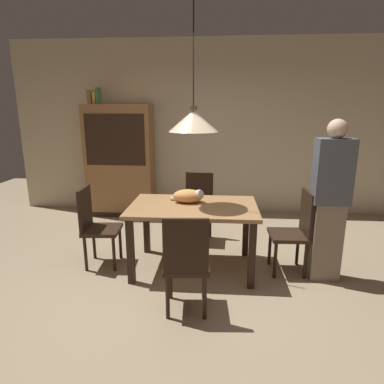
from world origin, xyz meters
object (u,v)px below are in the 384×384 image
(book_yellow_short, at_px, (96,98))
(person_standing, at_px, (330,202))
(dining_table, at_px, (193,214))
(book_brown_thick, at_px, (91,97))
(book_green_slim, at_px, (99,96))
(cat_sleeping, at_px, (189,196))
(chair_near_front, at_px, (186,261))
(pendant_lamp, at_px, (193,121))
(chair_left_side, at_px, (95,223))
(chair_right_side, at_px, (296,228))
(chair_far_back, at_px, (198,204))
(hutch_bookcase, at_px, (120,163))

(book_yellow_short, distance_m, person_standing, 3.92)
(dining_table, height_order, book_brown_thick, book_brown_thick)
(book_green_slim, xyz_separation_m, person_standing, (3.09, -2.06, -1.13))
(person_standing, bearing_deg, book_green_slim, 146.32)
(cat_sleeping, relative_size, book_yellow_short, 1.96)
(book_green_slim, bearing_deg, cat_sleeping, -48.38)
(chair_near_front, bearing_deg, book_green_slim, 120.91)
(pendant_lamp, bearing_deg, chair_left_side, -179.73)
(book_brown_thick, xyz_separation_m, person_standing, (3.21, -2.06, -1.11))
(chair_right_side, distance_m, book_green_slim, 3.72)
(book_yellow_short, relative_size, person_standing, 0.12)
(chair_left_side, bearing_deg, chair_far_back, 37.94)
(dining_table, bearing_deg, pendant_lamp, 99.46)
(chair_near_front, bearing_deg, book_brown_thick, 122.68)
(chair_right_side, relative_size, book_green_slim, 3.58)
(cat_sleeping, bearing_deg, pendant_lamp, -62.52)
(pendant_lamp, height_order, hutch_bookcase, pendant_lamp)
(hutch_bookcase, bearing_deg, pendant_lamp, -54.46)
(chair_far_back, bearing_deg, book_green_slim, 147.84)
(chair_left_side, xyz_separation_m, pendant_lamp, (1.13, 0.01, 1.15))
(book_green_slim, bearing_deg, person_standing, -33.68)
(book_brown_thick, height_order, person_standing, book_brown_thick)
(cat_sleeping, xyz_separation_m, hutch_bookcase, (-1.33, 1.83, 0.06))
(cat_sleeping, distance_m, person_standing, 1.49)
(dining_table, xyz_separation_m, chair_near_front, (0.01, -0.88, -0.14))
(book_brown_thick, bearing_deg, hutch_bookcase, -0.21)
(book_brown_thick, relative_size, book_green_slim, 0.92)
(book_green_slim, bearing_deg, dining_table, -49.06)
(chair_near_front, xyz_separation_m, pendant_lamp, (-0.01, 0.88, 1.15))
(chair_near_front, distance_m, book_green_slim, 3.60)
(chair_near_front, xyz_separation_m, book_green_slim, (-1.69, 2.82, 1.47))
(chair_right_side, relative_size, person_standing, 0.55)
(chair_near_front, bearing_deg, chair_far_back, 90.00)
(book_yellow_short, relative_size, book_green_slim, 0.77)
(chair_left_side, relative_size, person_standing, 0.55)
(chair_near_front, relative_size, person_standing, 0.55)
(book_green_slim, bearing_deg, chair_left_side, -74.11)
(chair_right_side, xyz_separation_m, book_green_slim, (-2.81, 1.94, 1.47))
(dining_table, relative_size, person_standing, 0.83)
(cat_sleeping, xyz_separation_m, person_standing, (1.47, -0.23, 0.03))
(book_brown_thick, bearing_deg, chair_right_side, -33.46)
(pendant_lamp, bearing_deg, chair_near_front, -89.67)
(chair_far_back, relative_size, person_standing, 0.55)
(dining_table, distance_m, person_standing, 1.43)
(dining_table, relative_size, hutch_bookcase, 0.76)
(book_green_slim, distance_m, person_standing, 3.89)
(chair_right_side, height_order, hutch_bookcase, hutch_bookcase)
(dining_table, relative_size, book_green_slim, 5.38)
(chair_left_side, height_order, book_green_slim, book_green_slim)
(chair_right_side, xyz_separation_m, person_standing, (0.28, -0.13, 0.34))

